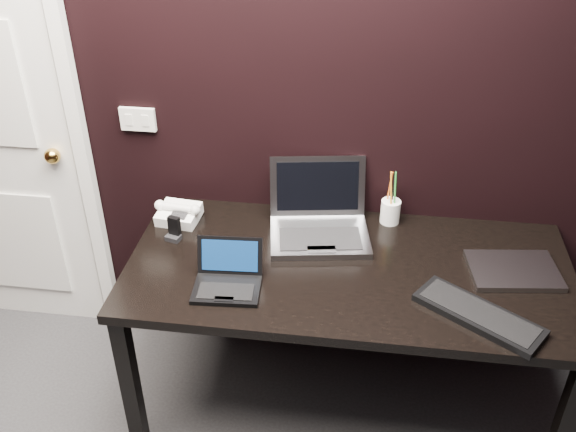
# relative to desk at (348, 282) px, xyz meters

# --- Properties ---
(wall_back) EXTENTS (4.00, 0.00, 4.00)m
(wall_back) POSITION_rel_desk_xyz_m (-0.30, 0.40, 0.64)
(wall_back) COLOR black
(wall_back) RESTS_ON ground
(wall_switch) EXTENTS (0.15, 0.02, 0.10)m
(wall_switch) POSITION_rel_desk_xyz_m (-0.92, 0.39, 0.46)
(wall_switch) COLOR silver
(wall_switch) RESTS_ON wall_back
(desk) EXTENTS (1.70, 0.80, 0.74)m
(desk) POSITION_rel_desk_xyz_m (0.00, 0.00, 0.00)
(desk) COLOR black
(desk) RESTS_ON ground
(netbook) EXTENTS (0.25, 0.23, 0.15)m
(netbook) POSITION_rel_desk_xyz_m (-0.43, -0.18, 0.11)
(netbook) COLOR black
(netbook) RESTS_ON desk
(silver_laptop) EXTENTS (0.45, 0.41, 0.27)m
(silver_laptop) POSITION_rel_desk_xyz_m (-0.14, 0.21, 0.13)
(silver_laptop) COLOR gray
(silver_laptop) RESTS_ON desk
(ext_keyboard) EXTENTS (0.45, 0.37, 0.03)m
(ext_keyboard) POSITION_rel_desk_xyz_m (0.46, -0.23, 0.09)
(ext_keyboard) COLOR black
(ext_keyboard) RESTS_ON desk
(closed_laptop) EXTENTS (0.35, 0.27, 0.02)m
(closed_laptop) POSITION_rel_desk_xyz_m (0.62, 0.04, 0.09)
(closed_laptop) COLOR #9F9FA4
(closed_laptop) RESTS_ON desk
(desk_phone) EXTENTS (0.21, 0.17, 0.10)m
(desk_phone) POSITION_rel_desk_xyz_m (-0.73, 0.22, 0.11)
(desk_phone) COLOR white
(desk_phone) RESTS_ON desk
(mobile_phone) EXTENTS (0.07, 0.06, 0.10)m
(mobile_phone) POSITION_rel_desk_xyz_m (-0.71, 0.09, 0.12)
(mobile_phone) COLOR black
(mobile_phone) RESTS_ON desk
(pen_cup) EXTENTS (0.08, 0.08, 0.24)m
(pen_cup) POSITION_rel_desk_xyz_m (0.15, 0.33, 0.13)
(pen_cup) COLOR white
(pen_cup) RESTS_ON desk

